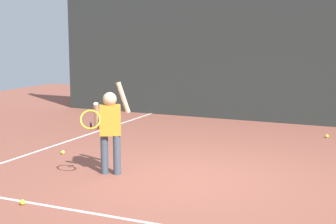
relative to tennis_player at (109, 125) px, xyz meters
name	(u,v)px	position (x,y,z in m)	size (l,w,h in m)	color
ground_plane	(192,179)	(1.17, 0.28, -0.73)	(20.00, 20.00, 0.00)	brown
court_line_baseline	(133,220)	(1.17, -1.49, -0.72)	(9.00, 0.05, 0.00)	white
court_line_sideline	(57,145)	(-1.89, 1.28, -0.72)	(0.05, 9.00, 0.00)	white
back_fence_windscreen	(274,44)	(1.17, 5.25, 1.06)	(11.01, 0.08, 3.57)	#282D2B
fence_post_0	(75,39)	(-4.18, 5.31, 1.14)	(0.09, 0.09, 3.72)	slate
fence_post_1	(275,40)	(1.17, 5.31, 1.14)	(0.09, 0.09, 3.72)	slate
tennis_player	(109,125)	(0.00, 0.00, 0.00)	(0.50, 0.83, 1.35)	#3F4C59
tennis_ball_0	(327,136)	(2.56, 3.97, -0.69)	(0.07, 0.07, 0.07)	#CCE033
tennis_ball_1	(23,202)	(-0.28, -1.58, -0.69)	(0.07, 0.07, 0.07)	#CCE033
tennis_ball_2	(63,152)	(-1.36, 0.73, -0.69)	(0.07, 0.07, 0.07)	#CCE033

